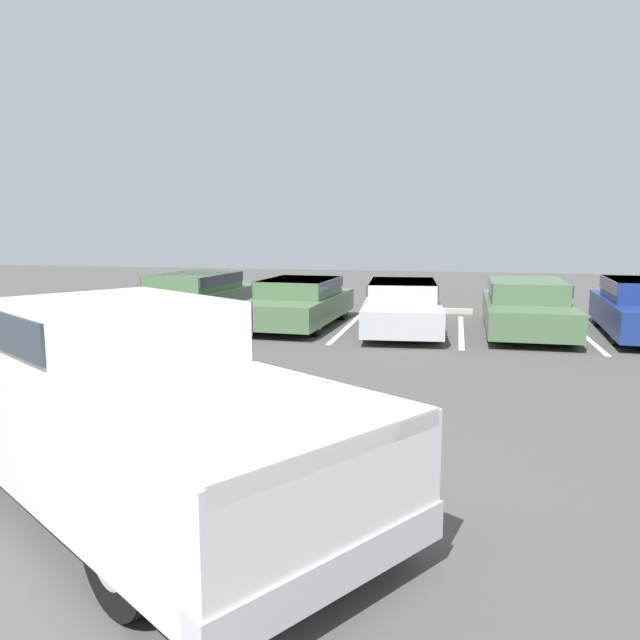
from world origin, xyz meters
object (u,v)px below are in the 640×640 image
(wheel_stop_curb, at_px, (440,311))
(parked_sedan_a, at_px, (194,296))
(parked_sedan_c, at_px, (402,304))
(parked_sedan_d, at_px, (526,305))
(parked_sedan_b, at_px, (299,301))
(pickup_truck, at_px, (125,400))

(wheel_stop_curb, bearing_deg, parked_sedan_a, -155.45)
(parked_sedan_c, xyz_separation_m, parked_sedan_d, (2.85, 0.31, 0.02))
(parked_sedan_d, bearing_deg, parked_sedan_b, -87.13)
(pickup_truck, relative_size, parked_sedan_d, 1.20)
(parked_sedan_b, xyz_separation_m, parked_sedan_d, (5.41, 0.19, 0.02))
(wheel_stop_curb, bearing_deg, parked_sedan_c, -104.51)
(parked_sedan_d, distance_m, wheel_stop_curb, 3.54)
(wheel_stop_curb, bearing_deg, parked_sedan_d, -54.49)
(pickup_truck, bearing_deg, parked_sedan_b, 128.84)
(parked_sedan_b, bearing_deg, parked_sedan_d, 94.90)
(parked_sedan_b, xyz_separation_m, parked_sedan_c, (2.56, -0.12, -0.00))
(parked_sedan_a, distance_m, parked_sedan_b, 2.89)
(parked_sedan_c, bearing_deg, wheel_stop_curb, 160.75)
(parked_sedan_b, height_order, parked_sedan_c, parked_sedan_c)
(parked_sedan_a, height_order, parked_sedan_d, parked_sedan_a)
(pickup_truck, bearing_deg, wheel_stop_curb, 112.83)
(parked_sedan_a, bearing_deg, parked_sedan_c, 92.34)
(parked_sedan_a, height_order, parked_sedan_c, parked_sedan_a)
(parked_sedan_b, relative_size, parked_sedan_d, 0.94)
(parked_sedan_a, distance_m, parked_sedan_c, 5.46)
(parked_sedan_b, height_order, parked_sedan_d, parked_sedan_d)
(parked_sedan_c, relative_size, wheel_stop_curb, 2.69)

